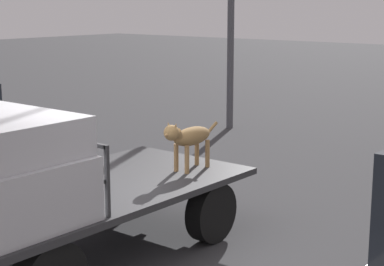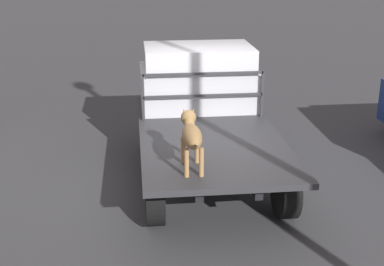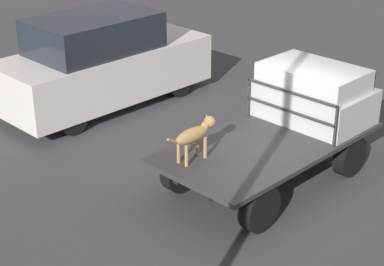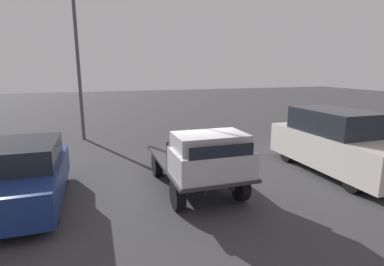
{
  "view_description": "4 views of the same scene",
  "coord_description": "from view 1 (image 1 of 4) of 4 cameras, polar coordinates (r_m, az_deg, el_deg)",
  "views": [
    {
      "loc": [
        4.86,
        5.5,
        2.96
      ],
      "look_at": [
        -1.47,
        0.4,
        1.31
      ],
      "focal_mm": 60.0,
      "sensor_mm": 36.0,
      "label": 1
    },
    {
      "loc": [
        -7.54,
        1.08,
        3.48
      ],
      "look_at": [
        -1.47,
        0.4,
        1.31
      ],
      "focal_mm": 50.0,
      "sensor_mm": 36.0,
      "label": 2
    },
    {
      "loc": [
        -8.03,
        -6.13,
        5.55
      ],
      "look_at": [
        -1.47,
        0.4,
        1.31
      ],
      "focal_mm": 60.0,
      "sensor_mm": 36.0,
      "label": 3
    },
    {
      "loc": [
        8.01,
        -2.7,
        3.47
      ],
      "look_at": [
        -1.47,
        0.4,
        1.31
      ],
      "focal_mm": 28.0,
      "sensor_mm": 36.0,
      "label": 4
    }
  ],
  "objects": [
    {
      "name": "ground_plane",
      "position": [
        7.91,
        -9.14,
        -10.61
      ],
      "size": [
        80.0,
        80.0,
        0.0
      ],
      "primitive_type": "plane",
      "color": "#38383A"
    },
    {
      "name": "flatbed_truck",
      "position": [
        7.71,
        -9.28,
        -6.42
      ],
      "size": [
        4.11,
        2.06,
        0.82
      ],
      "color": "black",
      "rests_on": "ground"
    },
    {
      "name": "truck_headboard",
      "position": [
        7.17,
        -12.83,
        -1.96
      ],
      "size": [
        0.04,
        1.94,
        0.75
      ],
      "color": "#2D2D30",
      "rests_on": "flatbed_truck"
    },
    {
      "name": "dog",
      "position": [
        8.24,
        -0.35,
        -0.39
      ],
      "size": [
        1.08,
        0.24,
        0.68
      ],
      "rotation": [
        0.0,
        0.0,
        -0.27
      ],
      "color": "#9E7547",
      "rests_on": "flatbed_truck"
    }
  ]
}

